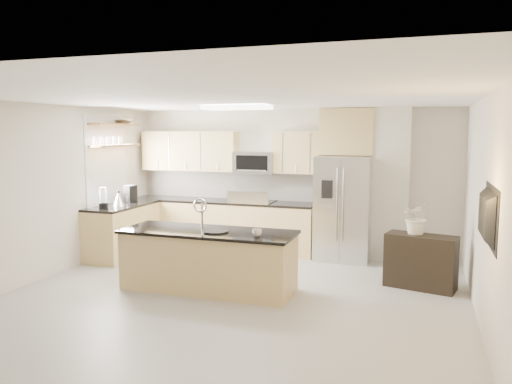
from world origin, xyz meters
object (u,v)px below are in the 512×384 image
(kettle, at_px, (118,199))
(bowl, at_px, (123,121))
(island, at_px, (209,260))
(television, at_px, (482,216))
(platter, at_px, (215,231))
(microwave, at_px, (255,163))
(credenza, at_px, (421,262))
(refrigerator, at_px, (344,208))
(cup, at_px, (257,233))
(range, at_px, (253,226))
(coffee_maker, at_px, (130,194))
(blender, at_px, (103,200))
(flower_vase, at_px, (418,208))

(kettle, relative_size, bowl, 0.70)
(island, relative_size, television, 2.25)
(island, bearing_deg, platter, -26.93)
(microwave, bearing_deg, credenza, -26.08)
(island, bearing_deg, credenza, 19.64)
(refrigerator, height_order, cup, refrigerator)
(microwave, relative_size, credenza, 0.80)
(refrigerator, distance_m, kettle, 3.87)
(range, xyz_separation_m, bowl, (-2.25, -0.68, 1.91))
(range, relative_size, coffee_maker, 3.70)
(platter, xyz_separation_m, television, (3.22, -0.71, 0.50))
(microwave, bearing_deg, bowl, -160.24)
(credenza, height_order, platter, platter)
(island, bearing_deg, range, 93.34)
(television, bearing_deg, cup, 76.31)
(range, distance_m, refrigerator, 1.71)
(kettle, height_order, coffee_maker, coffee_maker)
(television, bearing_deg, microwave, 47.25)
(platter, bearing_deg, blender, 161.06)
(television, bearing_deg, refrigerator, 31.04)
(range, distance_m, microwave, 1.16)
(microwave, relative_size, flower_vase, 1.03)
(coffee_maker, bearing_deg, refrigerator, 10.82)
(blender, distance_m, bowl, 1.60)
(range, bearing_deg, flower_vase, -24.08)
(microwave, distance_m, bowl, 2.51)
(blender, relative_size, kettle, 1.33)
(credenza, height_order, cup, cup)
(blender, bearing_deg, credenza, 3.15)
(credenza, distance_m, cup, 2.40)
(microwave, bearing_deg, platter, -83.42)
(microwave, relative_size, coffee_maker, 2.46)
(bowl, height_order, flower_vase, bowl)
(range, height_order, credenza, range)
(blender, distance_m, coffee_maker, 0.83)
(island, distance_m, coffee_maker, 2.82)
(island, height_order, bowl, bowl)
(range, relative_size, flower_vase, 1.55)
(island, xyz_separation_m, kettle, (-2.18, 1.10, 0.62))
(flower_vase, bearing_deg, cup, -148.65)
(range, xyz_separation_m, cup, (0.92, -2.49, 0.41))
(island, height_order, television, television)
(microwave, xyz_separation_m, kettle, (-2.02, -1.36, -0.59))
(cup, bearing_deg, range, 110.22)
(cup, relative_size, bowl, 0.32)
(platter, xyz_separation_m, kettle, (-2.32, 1.17, 0.19))
(refrigerator, relative_size, coffee_maker, 5.77)
(island, distance_m, television, 3.57)
(cup, distance_m, bowl, 3.94)
(range, xyz_separation_m, blender, (-2.07, -1.60, 0.60))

